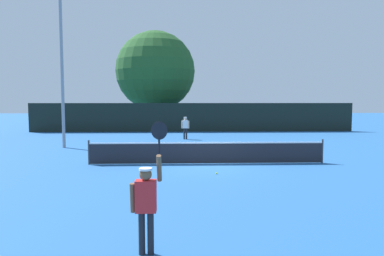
{
  "coord_description": "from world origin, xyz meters",
  "views": [
    {
      "loc": [
        -1.24,
        -15.5,
        2.82
      ],
      "look_at": [
        -0.55,
        3.09,
        1.35
      ],
      "focal_mm": 33.16,
      "sensor_mm": 36.0,
      "label": 1
    }
  ],
  "objects_px": {
    "light_pole": "(62,59)",
    "parked_car_far": "(252,119)",
    "player_serving": "(147,197)",
    "player_receiving": "(185,126)",
    "parked_car_mid": "(213,120)",
    "tennis_ball": "(217,173)",
    "parked_car_near": "(159,120)",
    "large_tree": "(155,71)"
  },
  "relations": [
    {
      "from": "light_pole",
      "to": "parked_car_far",
      "type": "height_order",
      "value": "light_pole"
    },
    {
      "from": "player_serving",
      "to": "parked_car_far",
      "type": "bearing_deg",
      "value": 74.97
    },
    {
      "from": "player_receiving",
      "to": "light_pole",
      "type": "relative_size",
      "value": 0.17
    },
    {
      "from": "parked_car_mid",
      "to": "parked_car_far",
      "type": "relative_size",
      "value": 1.03
    },
    {
      "from": "parked_car_far",
      "to": "light_pole",
      "type": "bearing_deg",
      "value": -134.58
    },
    {
      "from": "player_receiving",
      "to": "parked_car_far",
      "type": "bearing_deg",
      "value": -121.05
    },
    {
      "from": "tennis_ball",
      "to": "parked_car_near",
      "type": "height_order",
      "value": "parked_car_near"
    },
    {
      "from": "player_serving",
      "to": "parked_car_near",
      "type": "height_order",
      "value": "player_serving"
    },
    {
      "from": "tennis_ball",
      "to": "parked_car_far",
      "type": "xyz_separation_m",
      "value": [
        6.37,
        24.27,
        0.74
      ]
    },
    {
      "from": "large_tree",
      "to": "parked_car_mid",
      "type": "distance_m",
      "value": 7.86
    },
    {
      "from": "player_receiving",
      "to": "parked_car_far",
      "type": "distance_m",
      "value": 14.24
    },
    {
      "from": "tennis_ball",
      "to": "light_pole",
      "type": "xyz_separation_m",
      "value": [
        -8.25,
        7.84,
        5.19
      ]
    },
    {
      "from": "player_serving",
      "to": "large_tree",
      "type": "relative_size",
      "value": 0.25
    },
    {
      "from": "player_receiving",
      "to": "parked_car_mid",
      "type": "bearing_deg",
      "value": -105.34
    },
    {
      "from": "player_serving",
      "to": "tennis_ball",
      "type": "bearing_deg",
      "value": 73.81
    },
    {
      "from": "player_receiving",
      "to": "large_tree",
      "type": "relative_size",
      "value": 0.16
    },
    {
      "from": "player_receiving",
      "to": "parked_car_mid",
      "type": "relative_size",
      "value": 0.36
    },
    {
      "from": "large_tree",
      "to": "tennis_ball",
      "type": "bearing_deg",
      "value": -80.86
    },
    {
      "from": "parked_car_far",
      "to": "player_receiving",
      "type": "bearing_deg",
      "value": -123.97
    },
    {
      "from": "large_tree",
      "to": "parked_car_far",
      "type": "relative_size",
      "value": 2.32
    },
    {
      "from": "light_pole",
      "to": "parked_car_near",
      "type": "height_order",
      "value": "light_pole"
    },
    {
      "from": "tennis_ball",
      "to": "player_serving",
      "type": "bearing_deg",
      "value": -106.19
    },
    {
      "from": "large_tree",
      "to": "parked_car_near",
      "type": "distance_m",
      "value": 5.08
    },
    {
      "from": "light_pole",
      "to": "parked_car_near",
      "type": "bearing_deg",
      "value": 73.34
    },
    {
      "from": "light_pole",
      "to": "player_receiving",
      "type": "bearing_deg",
      "value": 30.2
    },
    {
      "from": "player_receiving",
      "to": "parked_car_mid",
      "type": "xyz_separation_m",
      "value": [
        3.09,
        11.26,
        -0.2
      ]
    },
    {
      "from": "tennis_ball",
      "to": "large_tree",
      "type": "xyz_separation_m",
      "value": [
        -3.87,
        24.06,
        5.79
      ]
    },
    {
      "from": "light_pole",
      "to": "parked_car_mid",
      "type": "height_order",
      "value": "light_pole"
    },
    {
      "from": "light_pole",
      "to": "tennis_ball",
      "type": "bearing_deg",
      "value": -43.55
    },
    {
      "from": "light_pole",
      "to": "parked_car_near",
      "type": "relative_size",
      "value": 2.17
    },
    {
      "from": "tennis_ball",
      "to": "parked_car_mid",
      "type": "height_order",
      "value": "parked_car_mid"
    },
    {
      "from": "parked_car_near",
      "to": "player_serving",
      "type": "bearing_deg",
      "value": -89.8
    },
    {
      "from": "large_tree",
      "to": "parked_car_far",
      "type": "bearing_deg",
      "value": 1.18
    },
    {
      "from": "large_tree",
      "to": "parked_car_mid",
      "type": "relative_size",
      "value": 2.26
    },
    {
      "from": "parked_car_mid",
      "to": "light_pole",
      "type": "bearing_deg",
      "value": -130.77
    },
    {
      "from": "player_serving",
      "to": "parked_car_near",
      "type": "distance_m",
      "value": 30.68
    },
    {
      "from": "player_receiving",
      "to": "parked_car_near",
      "type": "height_order",
      "value": "parked_car_near"
    },
    {
      "from": "player_serving",
      "to": "player_receiving",
      "type": "relative_size",
      "value": 1.52
    },
    {
      "from": "large_tree",
      "to": "parked_car_near",
      "type": "bearing_deg",
      "value": -46.88
    },
    {
      "from": "player_receiving",
      "to": "tennis_ball",
      "type": "bearing_deg",
      "value": 94.62
    },
    {
      "from": "light_pole",
      "to": "parked_car_mid",
      "type": "relative_size",
      "value": 2.11
    },
    {
      "from": "player_receiving",
      "to": "large_tree",
      "type": "bearing_deg",
      "value": -76.42
    }
  ]
}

